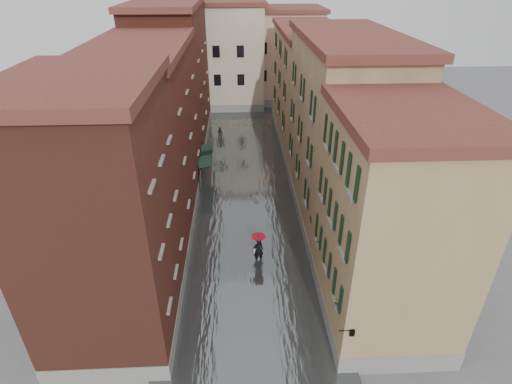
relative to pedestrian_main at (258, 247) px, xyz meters
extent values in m
plane|color=#5E5E60|center=(-0.63, -2.72, -1.24)|extent=(120.00, 120.00, 0.00)
cube|color=#4B5154|center=(-0.63, 10.28, -1.14)|extent=(10.00, 60.00, 0.20)
cube|color=brown|center=(-7.63, -4.72, 5.26)|extent=(6.00, 8.00, 13.00)
cube|color=#5A261C|center=(-7.63, 6.28, 5.01)|extent=(6.00, 14.00, 12.50)
cube|color=brown|center=(-7.63, 21.28, 5.76)|extent=(6.00, 16.00, 14.00)
cube|color=olive|center=(6.37, -4.72, 4.51)|extent=(6.00, 8.00, 11.50)
cube|color=tan|center=(6.37, 6.28, 5.26)|extent=(6.00, 14.00, 13.00)
cube|color=olive|center=(6.37, 21.28, 4.51)|extent=(6.00, 16.00, 11.50)
cube|color=beige|center=(-3.63, 35.28, 5.26)|extent=(12.00, 9.00, 13.00)
cube|color=#CE9B91|center=(5.37, 37.28, 4.76)|extent=(10.00, 9.00, 12.00)
cube|color=#173426|center=(-4.08, 11.05, 1.31)|extent=(1.09, 3.33, 0.31)
cylinder|color=black|center=(-4.58, 9.39, 0.16)|extent=(0.06, 0.06, 2.80)
cylinder|color=black|center=(-4.58, 12.71, 0.16)|extent=(0.06, 0.06, 2.80)
cube|color=#173426|center=(-4.08, 13.02, 1.31)|extent=(1.09, 2.66, 0.31)
cylinder|color=black|center=(-4.58, 11.69, 0.16)|extent=(0.06, 0.06, 2.80)
cylinder|color=black|center=(-4.58, 14.36, 0.16)|extent=(0.06, 0.06, 2.80)
cylinder|color=black|center=(3.42, -8.72, 1.86)|extent=(0.60, 0.05, 0.05)
cube|color=black|center=(3.72, -8.72, 1.76)|extent=(0.22, 0.22, 0.35)
cube|color=beige|center=(3.72, -8.72, 1.76)|extent=(0.14, 0.14, 0.24)
cube|color=maroon|center=(3.49, -7.24, 1.91)|extent=(0.22, 0.85, 0.18)
imported|color=#265926|center=(3.49, -7.24, 2.33)|extent=(0.59, 0.51, 0.66)
cube|color=maroon|center=(3.49, -2.39, 1.91)|extent=(0.22, 0.85, 0.18)
imported|color=#265926|center=(3.49, -2.39, 2.33)|extent=(0.59, 0.51, 0.66)
cube|color=maroon|center=(3.49, 0.15, 1.91)|extent=(0.22, 0.85, 0.18)
imported|color=#265926|center=(3.49, 0.15, 2.33)|extent=(0.59, 0.51, 0.66)
imported|color=black|center=(0.00, 0.00, -0.31)|extent=(0.76, 0.59, 1.86)
cube|color=beige|center=(-0.28, 0.05, -0.29)|extent=(0.08, 0.30, 0.38)
cylinder|color=black|center=(0.00, 0.00, 0.11)|extent=(0.02, 0.02, 1.00)
cone|color=#B30B18|center=(0.00, 0.00, 0.68)|extent=(0.97, 0.97, 0.28)
imported|color=black|center=(-3.17, 21.74, -0.52)|extent=(0.81, 0.69, 1.45)
camera|label=1|loc=(-1.16, -20.91, 16.03)|focal=28.00mm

